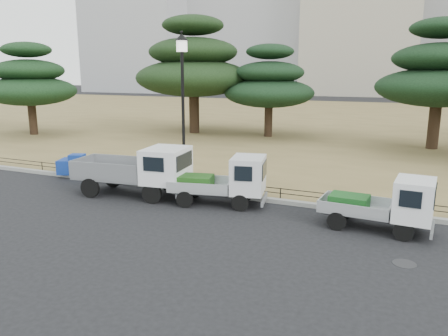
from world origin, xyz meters
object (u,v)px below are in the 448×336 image
at_px(truck_large, 138,169).
at_px(tarp_pile, 75,165).
at_px(street_lamp, 183,85).
at_px(truck_kei_front, 225,181).
at_px(truck_kei_rear, 385,204).

xyz_separation_m(truck_large, tarp_pile, (-4.61, 1.52, -0.57)).
height_order(truck_large, street_lamp, street_lamp).
distance_m(truck_kei_front, truck_kei_rear, 5.61).
relative_size(truck_large, truck_kei_rear, 1.39).
height_order(truck_kei_front, tarp_pile, truck_kei_front).
relative_size(truck_kei_front, tarp_pile, 2.19).
distance_m(truck_large, truck_kei_rear, 9.22).
xyz_separation_m(truck_kei_front, truck_kei_rear, (5.59, -0.52, -0.05)).
height_order(truck_kei_front, street_lamp, street_lamp).
bearing_deg(truck_kei_rear, truck_kei_front, 178.50).
bearing_deg(truck_large, truck_kei_front, -2.02).
xyz_separation_m(truck_large, truck_kei_front, (3.63, 0.29, -0.19)).
bearing_deg(truck_kei_front, tarp_pile, 159.45).
relative_size(truck_kei_rear, tarp_pile, 2.00).
xyz_separation_m(truck_kei_rear, street_lamp, (-7.99, 1.77, 3.44)).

